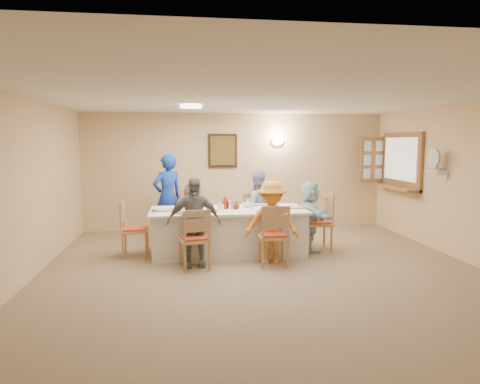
{
  "coord_description": "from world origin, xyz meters",
  "views": [
    {
      "loc": [
        -1.15,
        -5.68,
        1.9
      ],
      "look_at": [
        -0.2,
        1.4,
        1.05
      ],
      "focal_mm": 32.0,
      "sensor_mm": 36.0,
      "label": 1
    }
  ],
  "objects": [
    {
      "name": "ground",
      "position": [
        0.0,
        0.0,
        0.0
      ],
      "size": [
        7.0,
        7.0,
        0.0
      ],
      "primitive_type": "plane",
      "color": "#91785B"
    },
    {
      "name": "room_walls",
      "position": [
        0.0,
        0.0,
        1.51
      ],
      "size": [
        7.0,
        7.0,
        7.0
      ],
      "color": "#E7BE8D",
      "rests_on": "ground"
    },
    {
      "name": "wall_picture",
      "position": [
        -0.3,
        3.46,
        1.7
      ],
      "size": [
        0.62,
        0.05,
        0.72
      ],
      "color": "black",
      "rests_on": "room_walls"
    },
    {
      "name": "wall_sconce",
      "position": [
        0.9,
        3.44,
        1.9
      ],
      "size": [
        0.26,
        0.09,
        0.18
      ],
      "primitive_type": "ellipsoid",
      "color": "white",
      "rests_on": "room_walls"
    },
    {
      "name": "ceiling_light",
      "position": [
        -1.0,
        1.5,
        2.47
      ],
      "size": [
        0.36,
        0.36,
        0.05
      ],
      "primitive_type": "cylinder",
      "color": "white",
      "rests_on": "room_walls"
    },
    {
      "name": "serving_hatch",
      "position": [
        3.21,
        2.4,
        1.5
      ],
      "size": [
        0.06,
        1.5,
        1.15
      ],
      "primitive_type": "cube",
      "color": "#986237",
      "rests_on": "room_walls"
    },
    {
      "name": "hatch_sill",
      "position": [
        3.09,
        2.4,
        0.97
      ],
      "size": [
        0.3,
        1.5,
        0.05
      ],
      "primitive_type": "cube",
      "color": "#986237",
      "rests_on": "room_walls"
    },
    {
      "name": "shutter_door",
      "position": [
        2.95,
        3.16,
        1.5
      ],
      "size": [
        0.55,
        0.04,
        1.0
      ],
      "primitive_type": "cube",
      "color": "#986237",
      "rests_on": "room_walls"
    },
    {
      "name": "fan_shelf",
      "position": [
        3.13,
        1.05,
        1.4
      ],
      "size": [
        0.22,
        0.36,
        0.03
      ],
      "primitive_type": "cube",
      "color": "white",
      "rests_on": "room_walls"
    },
    {
      "name": "desk_fan",
      "position": [
        3.1,
        1.05,
        1.55
      ],
      "size": [
        0.3,
        0.3,
        0.28
      ],
      "primitive_type": null,
      "color": "#A5A5A8",
      "rests_on": "fan_shelf"
    },
    {
      "name": "dining_table",
      "position": [
        -0.4,
        1.4,
        0.38
      ],
      "size": [
        2.61,
        1.1,
        0.76
      ],
      "primitive_type": "cube",
      "color": "white",
      "rests_on": "ground"
    },
    {
      "name": "chair_back_left",
      "position": [
        -1.0,
        2.2,
        0.5
      ],
      "size": [
        0.53,
        0.53,
        1.0
      ],
      "primitive_type": null,
      "rotation": [
        0.0,
        0.0,
        0.11
      ],
      "color": "tan",
      "rests_on": "ground"
    },
    {
      "name": "chair_back_right",
      "position": [
        0.2,
        2.2,
        0.46
      ],
      "size": [
        0.47,
        0.47,
        0.92
      ],
      "primitive_type": null,
      "rotation": [
        0.0,
        0.0,
        0.07
      ],
      "color": "tan",
      "rests_on": "ground"
    },
    {
      "name": "chair_front_left",
      "position": [
        -1.0,
        0.6,
        0.46
      ],
      "size": [
        0.52,
        0.52,
        0.92
      ],
      "primitive_type": null,
      "rotation": [
        0.0,
        0.0,
        3.35
      ],
      "color": "tan",
      "rests_on": "ground"
    },
    {
      "name": "chair_front_right",
      "position": [
        0.2,
        0.6,
        0.48
      ],
      "size": [
        0.47,
        0.47,
        0.96
      ],
      "primitive_type": null,
      "rotation": [
        0.0,
        0.0,
        3.12
      ],
      "color": "tan",
      "rests_on": "ground"
    },
    {
      "name": "chair_left_end",
      "position": [
        -1.95,
        1.4,
        0.46
      ],
      "size": [
        0.45,
        0.45,
        0.93
      ],
      "primitive_type": null,
      "rotation": [
        0.0,
        0.0,
        1.59
      ],
      "color": "tan",
      "rests_on": "ground"
    },
    {
      "name": "chair_right_end",
      "position": [
        1.15,
        1.4,
        0.51
      ],
      "size": [
        0.49,
        0.49,
        1.01
      ],
      "primitive_type": null,
      "rotation": [
        0.0,
        0.0,
        -1.59
      ],
      "color": "tan",
      "rests_on": "ground"
    },
    {
      "name": "diner_back_left",
      "position": [
        -1.0,
        2.08,
        0.58
      ],
      "size": [
        0.58,
        0.39,
        1.15
      ],
      "primitive_type": "imported",
      "rotation": [
        0.0,
        0.0,
        3.17
      ],
      "color": "brown",
      "rests_on": "ground"
    },
    {
      "name": "diner_back_right",
      "position": [
        0.2,
        2.08,
        0.68
      ],
      "size": [
        0.75,
        0.62,
        1.36
      ],
      "primitive_type": "imported",
      "rotation": [
        0.0,
        0.0,
        3.22
      ],
      "color": "#9199C8",
      "rests_on": "ground"
    },
    {
      "name": "diner_front_left",
      "position": [
        -1.0,
        0.72,
        0.69
      ],
      "size": [
        0.83,
        0.39,
        1.38
      ],
      "primitive_type": "imported",
      "rotation": [
        0.0,
        0.0,
        0.03
      ],
      "color": "gray",
      "rests_on": "ground"
    },
    {
      "name": "diner_front_right",
      "position": [
        0.2,
        0.72,
        0.65
      ],
      "size": [
        1.01,
        0.79,
        1.29
      ],
      "primitive_type": "imported",
      "rotation": [
        0.0,
        0.0,
        -0.19
      ],
      "color": "orange",
      "rests_on": "ground"
    },
    {
      "name": "diner_right_end",
      "position": [
        1.02,
        1.4,
        0.61
      ],
      "size": [
        1.2,
        0.55,
        1.22
      ],
      "primitive_type": "imported",
      "rotation": [
        0.0,
        0.0,
        1.65
      ],
      "color": "#B6E2EC",
      "rests_on": "ground"
    },
    {
      "name": "caregiver",
      "position": [
        -1.45,
        2.55,
        0.83
      ],
      "size": [
        0.96,
        0.93,
        1.67
      ],
      "primitive_type": "imported",
      "rotation": [
        0.0,
        0.0,
        3.67
      ],
      "color": "#173DAE",
      "rests_on": "ground"
    },
    {
      "name": "placemat_fl",
      "position": [
        -1.0,
        0.98,
        0.76
      ],
      "size": [
        0.37,
        0.28,
        0.01
      ],
      "primitive_type": "cube",
      "color": "#472B19",
      "rests_on": "dining_table"
    },
    {
      "name": "plate_fl",
      "position": [
        -1.0,
        0.98,
        0.77
      ],
      "size": [
        0.24,
        0.24,
        0.01
      ],
      "primitive_type": "cylinder",
      "color": "white",
      "rests_on": "dining_table"
    },
    {
      "name": "napkin_fl",
      "position": [
        -0.82,
        0.93,
        0.77
      ],
      "size": [
        0.14,
        0.14,
        0.01
      ],
      "primitive_type": "cube",
      "color": "yellow",
      "rests_on": "dining_table"
    },
    {
      "name": "placemat_fr",
      "position": [
        0.2,
        0.98,
        0.76
      ],
      "size": [
        0.37,
        0.28,
        0.01
      ],
      "primitive_type": "cube",
      "color": "#472B19",
      "rests_on": "dining_table"
    },
    {
      "name": "plate_fr",
      "position": [
        0.2,
        0.98,
        0.77
      ],
      "size": [
        0.25,
        0.25,
        0.02
      ],
      "primitive_type": "cylinder",
      "color": "white",
      "rests_on": "dining_table"
    },
    {
      "name": "napkin_fr",
      "position": [
        0.38,
        0.93,
        0.77
      ],
      "size": [
        0.13,
        0.13,
        0.01
      ],
      "primitive_type": "cube",
      "color": "yellow",
      "rests_on": "dining_table"
    },
    {
      "name": "placemat_bl",
      "position": [
        -1.0,
        1.82,
        0.76
      ],
      "size": [
        0.34,
        0.25,
        0.01
      ],
      "primitive_type": "cube",
      "color": "#472B19",
      "rests_on": "dining_table"
    },
    {
      "name": "plate_bl",
      "position": [
        -1.0,
        1.82,
        0.77
      ],
      "size": [
        0.22,
        0.22,
        0.01
      ],
      "primitive_type": "cylinder",
      "color": "white",
      "rests_on": "dining_table"
    },
    {
      "name": "napkin_bl",
      "position": [
        -0.82,
        1.77,
        0.77
      ],
      "size": [
        0.14,
        0.14,
        0.01
      ],
      "primitive_type": "cube",
      "color": "yellow",
      "rests_on": "dining_table"
    },
    {
      "name": "placemat_br",
      "position": [
        0.2,
        1.82,
        0.76
      ],
      "size": [
        0.34,
        0.25,
        0.01
      ],
      "primitive_type": "cube",
      "color": "#472B19",
      "rests_on": "dining_table"
    },
    {
      "name": "plate_br",
      "position": [
        0.2,
        1.82,
        0.77
      ],
      "size": [
        0.25,
        0.25,
        0.02
      ],
      "primitive_type": "cylinder",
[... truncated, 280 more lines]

